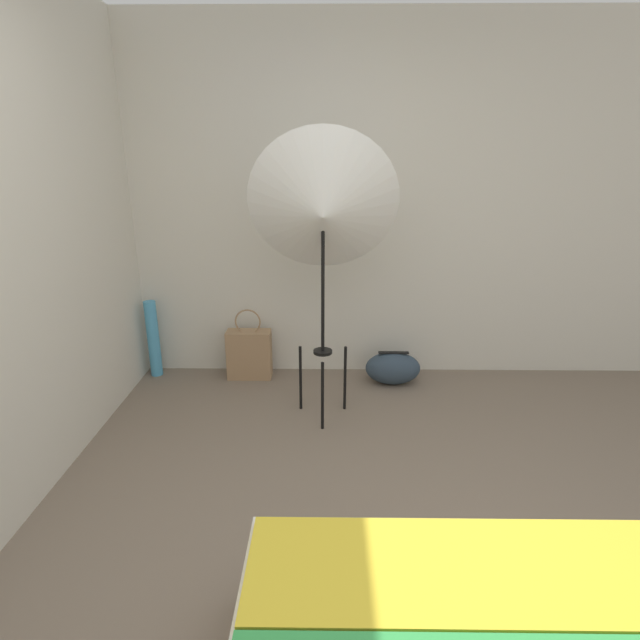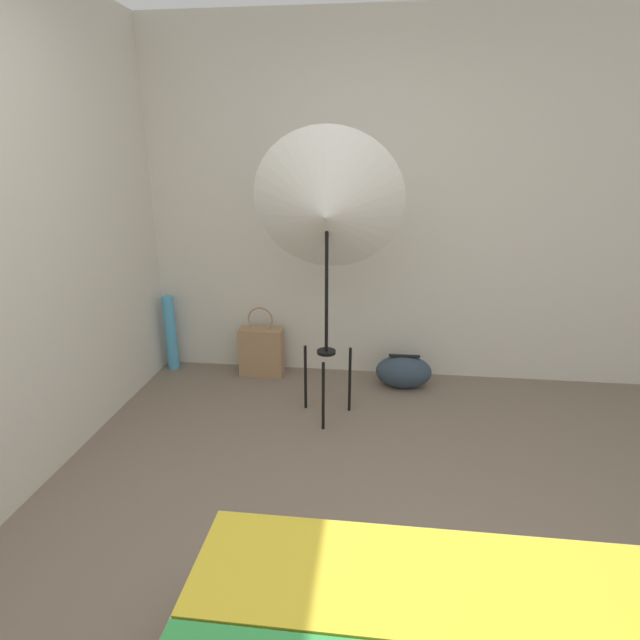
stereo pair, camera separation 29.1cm
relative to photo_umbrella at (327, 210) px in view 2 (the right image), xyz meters
The scene contains 7 objects.
ground_plane 2.12m from the photo_umbrella, 83.03° to the right, with size 14.00×14.00×0.00m, color #756656.
wall_back 0.80m from the photo_umbrella, 75.64° to the left, with size 8.00×0.05×2.60m.
wall_side_left 1.58m from the photo_umbrella, 156.80° to the right, with size 0.05×8.00×2.60m.
photo_umbrella is the anchor object (origin of this frame).
tote_bag 1.42m from the photo_umbrella, 134.03° to the left, with size 0.34×0.15×0.56m.
duffel_bag 1.43m from the photo_umbrella, 43.18° to the left, with size 0.42×0.25×0.26m.
paper_roll 1.81m from the photo_umbrella, 154.59° to the left, with size 0.09×0.09×0.61m.
Camera 2 is at (0.11, -1.34, 1.68)m, focal length 28.00 mm.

